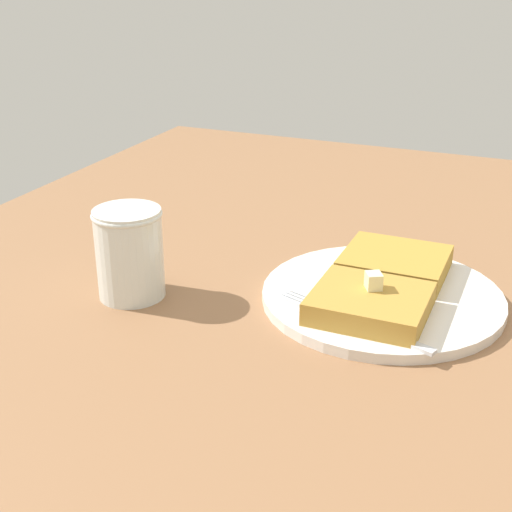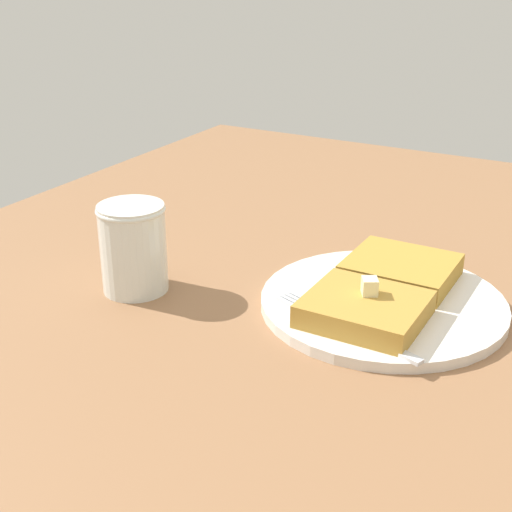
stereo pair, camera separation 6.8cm
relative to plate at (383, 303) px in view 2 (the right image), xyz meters
The scene contains 7 objects.
table_surface 7.65cm from the plate, 114.76° to the right, with size 120.73×120.73×2.72cm, color #8C6140.
plate is the anchor object (origin of this frame).
toast_slice_left 5.07cm from the plate, behind, with size 9.26×10.19×2.12cm, color #B08334.
toast_slice_middle 5.07cm from the plate, ahead, with size 9.26×10.19×2.12cm, color #B18532.
butter_pat_primary 5.10cm from the plate, behind, with size 1.51×1.36×1.51cm, color beige.
fork 7.00cm from the plate, 164.71° to the left, with size 6.66×15.57×0.36cm.
syrup_jar 24.71cm from the plate, 109.52° to the left, with size 6.76×6.76×8.93cm.
Camera 2 is at (-55.46, -12.15, 34.41)cm, focal length 50.00 mm.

